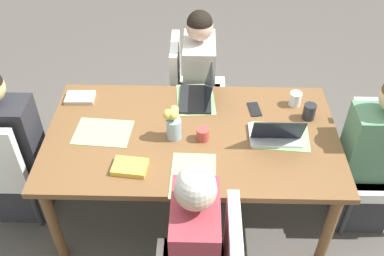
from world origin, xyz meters
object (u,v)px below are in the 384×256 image
Objects in this scene: person_far_right_near at (195,256)px; book_red_cover at (80,98)px; person_near_left_near at (199,88)px; chair_head_right_left_far at (1,164)px; chair_head_left_left_mid at (376,157)px; phone_black at (255,109)px; book_blue_cover at (130,167)px; coffee_mug_near_left at (309,112)px; coffee_mug_near_right at (203,134)px; laptop_near_left_near at (199,95)px; chair_near_left_near at (190,86)px; coffee_mug_centre_left at (295,99)px; flower_vase at (173,122)px; person_head_left_left_mid at (371,162)px; laptop_head_left_left_mid at (275,134)px; dining_table at (192,142)px; person_head_right_left_far at (13,153)px.

book_red_cover is (0.83, -1.10, 0.22)m from person_far_right_near.
chair_head_right_left_far is at bearing 33.18° from person_near_left_near.
chair_head_left_left_mid is 6.00× the size of phone_black.
book_blue_cover is (-0.44, 0.66, 0.00)m from book_red_cover.
phone_black is (-1.21, 0.09, -0.01)m from book_red_cover.
coffee_mug_near_left reaches higher than coffee_mug_near_right.
laptop_near_left_near reaches higher than chair_head_left_left_mid.
chair_head_left_left_mid is (-1.28, 0.79, 0.00)m from chair_near_left_near.
coffee_mug_centre_left is at bearing -168.68° from chair_head_right_left_far.
laptop_near_left_near is 3.26× the size of coffee_mug_centre_left.
person_far_right_near reaches higher than flower_vase.
chair_head_left_left_mid is 0.10m from person_head_left_left_mid.
flower_vase is 1.12× the size of book_blue_cover.
coffee_mug_near_right is at bearing 175.47° from flower_vase.
laptop_near_left_near is at bearing -38.90° from laptop_head_left_left_mid.
laptop_near_left_near is at bearing -14.35° from chair_head_left_left_mid.
chair_head_left_left_mid is 1.00× the size of chair_head_right_left_far.
chair_near_left_near is at bearing -35.41° from person_head_left_left_mid.
phone_black is at bearing 12.71° from coffee_mug_centre_left.
coffee_mug_near_right is (-0.03, 0.40, -0.00)m from laptop_near_left_near.
laptop_head_left_left_mid reaches higher than coffee_mug_near_right.
phone_black is at bearing 165.73° from laptop_near_left_near.
coffee_mug_near_right reaches higher than book_red_cover.
chair_head_right_left_far is (2.52, 0.12, 0.00)m from chair_head_left_left_mid.
person_near_left_near reaches higher than coffee_mug_centre_left.
dining_table is at bearing 12.94° from coffee_mug_near_left.
person_head_left_left_mid is 1.00× the size of person_head_right_left_far.
flower_vase is 0.62m from phone_black.
chair_head_left_left_mid is 9.17× the size of coffee_mug_centre_left.
chair_near_left_near is 8.25× the size of coffee_mug_near_left.
person_far_right_near is at bearing 148.70° from person_head_right_left_far.
person_head_right_left_far is 1.30m from coffee_mug_near_right.
chair_head_left_left_mid is at bearing 67.43° from phone_black.
flower_vase reaches higher than chair_head_right_left_far.
person_head_left_left_mid is (-1.22, 0.87, 0.03)m from chair_near_left_near.
person_head_right_left_far reaches higher than dining_table.
flower_vase reaches higher than coffee_mug_near_right.
person_head_left_left_mid is 1.14m from coffee_mug_near_right.
chair_head_left_left_mid is (-1.21, 0.73, -0.03)m from person_near_left_near.
book_blue_cover is at bearing 121.94° from book_red_cover.
book_red_cover is (1.98, -0.37, 0.22)m from person_head_left_left_mid.
person_near_left_near is at bearing -34.74° from coffee_mug_centre_left.
coffee_mug_near_left is 0.16m from coffee_mug_centre_left.
chair_head_left_left_mid is 0.57m from coffee_mug_near_left.
person_head_left_left_mid and person_head_right_left_far have the same top height.
laptop_head_left_left_mid is at bearing 176.20° from dining_table.
dining_table is at bearing -66.86° from phone_black.
laptop_head_left_left_mid is at bearing 40.61° from coffee_mug_near_left.
person_head_left_left_mid is 5.31× the size of flower_vase.
coffee_mug_near_right is at bearing 1.45° from laptop_head_left_left_mid.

